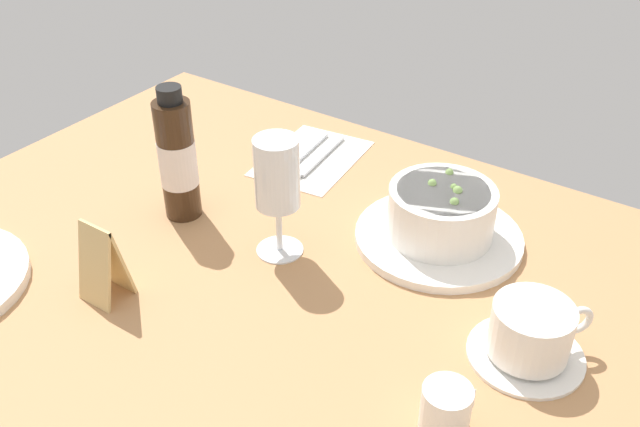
{
  "coord_description": "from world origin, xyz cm",
  "views": [
    {
      "loc": [
        -42.17,
        52.86,
        56.02
      ],
      "look_at": [
        -2.34,
        -5.66,
        8.24
      ],
      "focal_mm": 40.18,
      "sensor_mm": 36.0,
      "label": 1
    }
  ],
  "objects_px": {
    "cutlery_setting": "(310,158)",
    "menu_card": "(102,262)",
    "sauce_bottle_brown": "(177,159)",
    "creamer_jug": "(446,409)",
    "wine_glass": "(277,179)",
    "porridge_bowl": "(441,217)",
    "coffee_cup": "(531,334)"
  },
  "relations": [
    {
      "from": "porridge_bowl",
      "to": "sauce_bottle_brown",
      "type": "xyz_separation_m",
      "value": [
        0.32,
        0.14,
        0.05
      ]
    },
    {
      "from": "porridge_bowl",
      "to": "cutlery_setting",
      "type": "relative_size",
      "value": 1.09
    },
    {
      "from": "creamer_jug",
      "to": "wine_glass",
      "type": "height_order",
      "value": "wine_glass"
    },
    {
      "from": "cutlery_setting",
      "to": "menu_card",
      "type": "height_order",
      "value": "menu_card"
    },
    {
      "from": "wine_glass",
      "to": "cutlery_setting",
      "type": "bearing_deg",
      "value": -64.51
    },
    {
      "from": "wine_glass",
      "to": "sauce_bottle_brown",
      "type": "bearing_deg",
      "value": 2.11
    },
    {
      "from": "coffee_cup",
      "to": "sauce_bottle_brown",
      "type": "xyz_separation_m",
      "value": [
        0.5,
        0.0,
        0.05
      ]
    },
    {
      "from": "porridge_bowl",
      "to": "menu_card",
      "type": "xyz_separation_m",
      "value": [
        0.28,
        0.32,
        0.01
      ]
    },
    {
      "from": "menu_card",
      "to": "sauce_bottle_brown",
      "type": "bearing_deg",
      "value": -75.39
    },
    {
      "from": "creamer_jug",
      "to": "wine_glass",
      "type": "distance_m",
      "value": 0.34
    },
    {
      "from": "wine_glass",
      "to": "coffee_cup",
      "type": "bearing_deg",
      "value": 179.49
    },
    {
      "from": "sauce_bottle_brown",
      "to": "creamer_jug",
      "type": "bearing_deg",
      "value": 163.96
    },
    {
      "from": "coffee_cup",
      "to": "wine_glass",
      "type": "relative_size",
      "value": 0.78
    },
    {
      "from": "cutlery_setting",
      "to": "creamer_jug",
      "type": "xyz_separation_m",
      "value": [
        -0.41,
        0.36,
        0.02
      ]
    },
    {
      "from": "cutlery_setting",
      "to": "sauce_bottle_brown",
      "type": "xyz_separation_m",
      "value": [
        0.06,
        0.22,
        0.08
      ]
    },
    {
      "from": "creamer_jug",
      "to": "wine_glass",
      "type": "relative_size",
      "value": 0.36
    },
    {
      "from": "porridge_bowl",
      "to": "creamer_jug",
      "type": "bearing_deg",
      "value": 117.46
    },
    {
      "from": "creamer_jug",
      "to": "menu_card",
      "type": "distance_m",
      "value": 0.42
    },
    {
      "from": "porridge_bowl",
      "to": "wine_glass",
      "type": "distance_m",
      "value": 0.22
    },
    {
      "from": "cutlery_setting",
      "to": "creamer_jug",
      "type": "height_order",
      "value": "creamer_jug"
    },
    {
      "from": "sauce_bottle_brown",
      "to": "menu_card",
      "type": "xyz_separation_m",
      "value": [
        -0.05,
        0.18,
        -0.04
      ]
    },
    {
      "from": "coffee_cup",
      "to": "creamer_jug",
      "type": "relative_size",
      "value": 2.16
    },
    {
      "from": "cutlery_setting",
      "to": "menu_card",
      "type": "xyz_separation_m",
      "value": [
        0.01,
        0.4,
        0.05
      ]
    },
    {
      "from": "cutlery_setting",
      "to": "coffee_cup",
      "type": "bearing_deg",
      "value": 153.37
    },
    {
      "from": "porridge_bowl",
      "to": "menu_card",
      "type": "distance_m",
      "value": 0.42
    },
    {
      "from": "creamer_jug",
      "to": "sauce_bottle_brown",
      "type": "height_order",
      "value": "sauce_bottle_brown"
    },
    {
      "from": "sauce_bottle_brown",
      "to": "menu_card",
      "type": "bearing_deg",
      "value": 104.61
    },
    {
      "from": "creamer_jug",
      "to": "porridge_bowl",
      "type": "bearing_deg",
      "value": -62.54
    },
    {
      "from": "porridge_bowl",
      "to": "sauce_bottle_brown",
      "type": "relative_size",
      "value": 1.15
    },
    {
      "from": "sauce_bottle_brown",
      "to": "menu_card",
      "type": "relative_size",
      "value": 1.88
    },
    {
      "from": "menu_card",
      "to": "porridge_bowl",
      "type": "bearing_deg",
      "value": -130.8
    },
    {
      "from": "wine_glass",
      "to": "sauce_bottle_brown",
      "type": "height_order",
      "value": "sauce_bottle_brown"
    }
  ]
}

